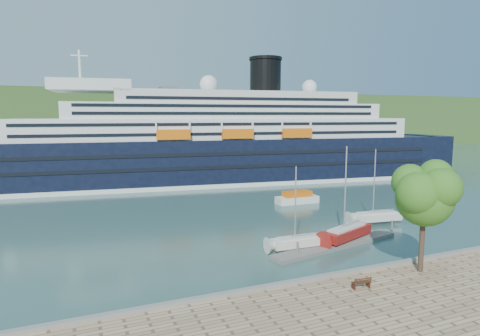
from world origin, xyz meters
name	(u,v)px	position (x,y,z in m)	size (l,w,h in m)	color
ground	(396,274)	(0.00, 0.00, 0.00)	(400.00, 400.00, 0.00)	#2F5451
far_hillside	(142,122)	(0.00, 145.00, 12.00)	(400.00, 50.00, 24.00)	#2C4F1F
quay_coping	(398,263)	(0.00, -0.20, 1.15)	(220.00, 0.50, 0.30)	slate
cruise_ship	(209,119)	(0.33, 56.15, 13.71)	(122.06, 17.77, 27.41)	black
park_bench	(361,282)	(-6.53, -2.99, 1.51)	(1.59, 0.65, 1.02)	#462514
promenade_tree	(424,212)	(0.54, -2.19, 6.32)	(6.42, 6.42, 10.64)	#326A1B
floating_pontoon	(337,245)	(-0.32, 8.63, 0.19)	(17.53, 2.14, 0.39)	gray
sailboat_white_near	(299,210)	(-4.83, 9.39, 4.40)	(6.81, 1.89, 8.80)	silver
sailboat_red	(348,197)	(1.75, 9.70, 5.32)	(8.24, 2.29, 10.64)	maroon
sailboat_white_far	(377,189)	(10.28, 14.49, 4.85)	(7.51, 2.09, 9.70)	silver
tender_launch	(297,197)	(7.08, 29.90, 1.00)	(7.25, 2.48, 2.00)	orange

